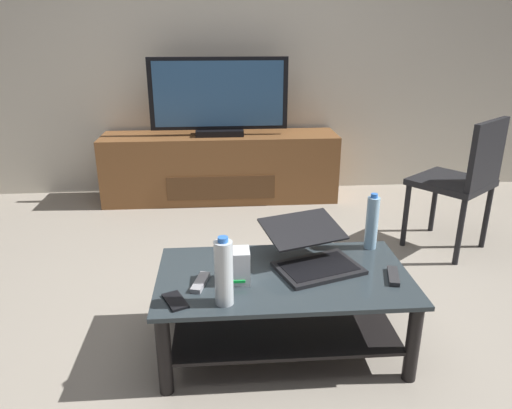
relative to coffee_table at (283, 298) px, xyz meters
The scene contains 13 objects.
ground_plane 0.31m from the coffee_table, 155.21° to the left, with size 7.68×7.68×0.00m, color #9E9384.
back_wall 2.69m from the coffee_table, 93.37° to the left, with size 6.40×0.12×2.80m, color beige.
coffee_table is the anchor object (origin of this frame).
media_cabinet 2.13m from the coffee_table, 97.26° to the left, with size 1.98×0.45×0.57m.
television 2.19m from the coffee_table, 97.33° to the left, with size 1.13×0.20×0.63m.
dining_chair 1.63m from the coffee_table, 36.52° to the left, with size 0.62×0.62×0.90m.
laptop 0.25m from the coffee_table, 32.00° to the left, with size 0.48×0.51×0.18m.
router_box 0.29m from the coffee_table, 168.26° to the right, with size 0.11×0.11×0.15m.
water_bottle_near 0.59m from the coffee_table, 27.46° to the left, with size 0.06×0.06×0.29m.
water_bottle_far 0.43m from the coffee_table, 140.91° to the right, with size 0.07×0.07×0.29m.
cell_phone 0.52m from the coffee_table, 157.29° to the right, with size 0.07×0.14×0.01m, color black.
tv_remote 0.50m from the coffee_table, ahead, with size 0.04×0.16×0.02m, color #2D2D30.
soundbar_remote 0.40m from the coffee_table, behind, with size 0.04×0.16×0.02m, color #99999E.
Camera 1 is at (-0.12, -1.96, 1.43)m, focal length 33.81 mm.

